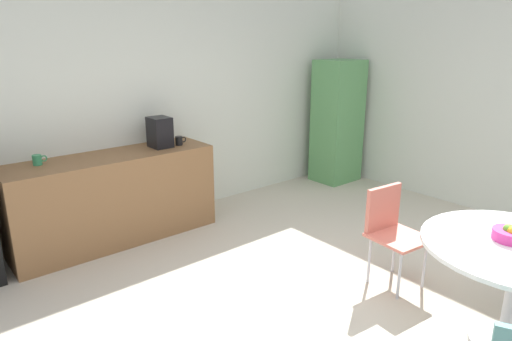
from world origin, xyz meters
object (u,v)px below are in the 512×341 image
Objects in this scene: chair_coral at (391,224)px; mug_green at (38,160)px; locker_cabinet at (337,122)px; mug_white at (179,141)px; coffee_maker at (160,132)px; fruit_bowl at (511,234)px.

mug_green is at bearing 131.51° from chair_coral.
chair_coral is at bearing -130.39° from locker_cabinet.
coffee_maker is at bearing 166.52° from mug_white.
locker_cabinet reaches higher than mug_green.
mug_white reaches higher than fruit_bowl.
locker_cabinet is 13.35× the size of mug_green.
fruit_bowl is 1.76× the size of mug_green.
fruit_bowl is (-0.08, -0.95, 0.27)m from chair_coral.
mug_green is 1.21m from coffee_maker.
chair_coral is 2.50m from coffee_maker.
chair_coral is 0.99m from fruit_bowl.
fruit_bowl is at bearing -121.79° from locker_cabinet.
mug_green is (-1.40, 0.14, 0.00)m from mug_white.
coffee_maker is (-0.20, 0.05, 0.11)m from mug_white.
coffee_maker reaches higher than mug_green.
fruit_bowl is at bearing -95.13° from chair_coral.
mug_white is at bearing 100.91° from fruit_bowl.
fruit_bowl is 3.33m from coffee_maker.
chair_coral is 3.65× the size of fruit_bowl.
locker_cabinet is 7.58× the size of fruit_bowl.
locker_cabinet is at bearing 58.21° from fruit_bowl.
coffee_maker is at bearing 104.15° from fruit_bowl.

